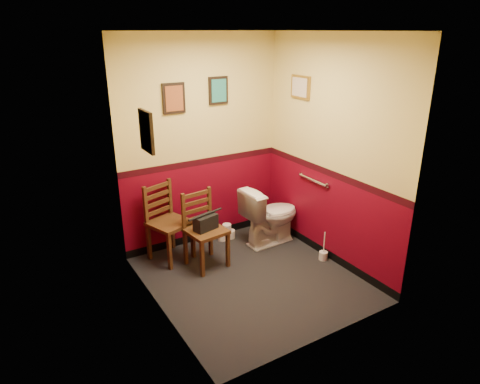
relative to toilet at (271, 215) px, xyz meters
The scene contains 17 objects.
floor 1.05m from the toilet, 137.92° to the right, with size 2.20×2.40×0.00m, color black.
ceiling 2.50m from the toilet, 137.92° to the right, with size 2.20×2.40×0.00m, color silver.
wall_back 1.32m from the toilet, 142.62° to the left, with size 2.20×2.70×0.00m, color #5F0416.
wall_front 2.20m from the toilet, 111.27° to the right, with size 2.20×2.70×0.00m, color #5F0416.
wall_left 2.16m from the toilet, 160.35° to the right, with size 2.40×2.70×0.00m, color #5F0416.
wall_right 1.22m from the toilet, 59.69° to the right, with size 2.40×2.70×0.00m, color #5F0416.
grab_bar 0.77m from the toilet, 48.86° to the right, with size 0.05×0.56×0.06m.
framed_print_back_a 1.96m from the toilet, 153.67° to the left, with size 0.28×0.04×0.36m.
framed_print_back_b 1.76m from the toilet, 131.59° to the left, with size 0.26×0.04×0.34m.
framed_print_left 2.38m from the toilet, 163.00° to the right, with size 0.04×0.30×0.38m.
framed_print_right 1.70m from the toilet, ahead, with size 0.04×0.34×0.28m.
toilet is the anchor object (origin of this frame).
toilet_brush 0.86m from the toilet, 68.15° to the right, with size 0.11×0.11×0.38m.
chair_left 1.37m from the toilet, 166.21° to the left, with size 0.57×0.57×0.97m.
chair_right 1.02m from the toilet, behind, with size 0.48×0.48×0.92m.
handbag 1.03m from the toilet, behind, with size 0.31×0.21×0.21m.
tp_stack 0.67m from the toilet, 140.62° to the left, with size 0.26×0.13×0.22m.
Camera 1 is at (-2.33, -3.59, 2.72)m, focal length 32.00 mm.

